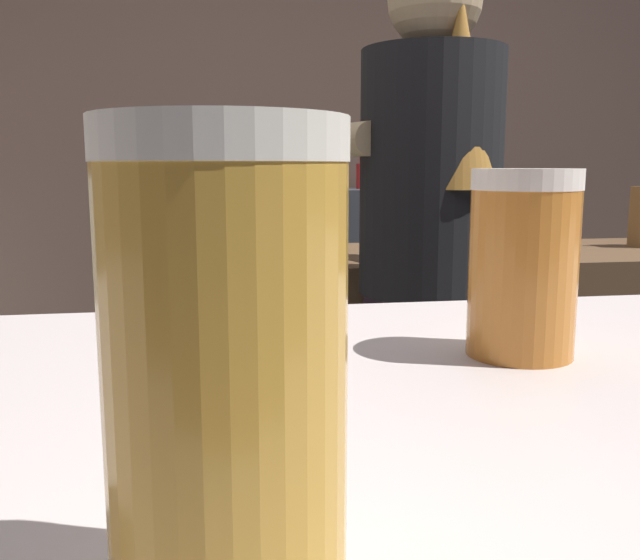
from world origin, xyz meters
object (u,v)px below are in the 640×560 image
at_px(pint_glass_far, 226,376).
at_px(bottle_olive_oil, 285,169).
at_px(chefs_knife, 475,252).
at_px(bottle_hot_sauce, 313,172).
at_px(pint_glass_near, 523,263).
at_px(mixing_bowl, 202,251).
at_px(bartender, 430,255).
at_px(bottle_vinegar, 362,174).

height_order(pint_glass_far, bottle_olive_oil, bottle_olive_oil).
xyz_separation_m(chefs_knife, bottle_hot_sauce, (-0.30, 1.34, 0.23)).
height_order(pint_glass_near, pint_glass_far, pint_glass_far).
bearing_deg(mixing_bowl, chefs_knife, 0.10).
relative_size(bottle_olive_oil, bottle_hot_sauce, 1.19).
height_order(bartender, chefs_knife, bartender).
distance_m(pint_glass_near, bottle_hot_sauce, 2.92).
distance_m(pint_glass_far, bottle_hot_sauce, 3.20).
bearing_deg(pint_glass_near, bottle_vinegar, 79.50).
distance_m(bartender, bottle_olive_oil, 1.72).
xyz_separation_m(mixing_bowl, bottle_hot_sauce, (0.53, 1.34, 0.21)).
xyz_separation_m(pint_glass_far, bottle_hot_sauce, (0.51, 3.16, 0.03)).
xyz_separation_m(bartender, bottle_olive_oil, (-0.16, 1.70, 0.20)).
relative_size(chefs_knife, bottle_vinegar, 1.32).
distance_m(bartender, bottle_vinegar, 1.80).
bearing_deg(pint_glass_far, bottle_vinegar, 76.62).
relative_size(mixing_bowl, pint_glass_far, 1.14).
bearing_deg(mixing_bowl, pint_glass_far, -89.33).
bearing_deg(bottle_vinegar, mixing_bowl, -119.60).
bearing_deg(pint_glass_near, mixing_bowl, 98.64).
distance_m(bartender, chefs_knife, 0.49).
xyz_separation_m(pint_glass_near, bottle_vinegar, (0.54, 2.94, 0.03)).
bearing_deg(chefs_knife, pint_glass_far, -110.91).
distance_m(mixing_bowl, bottle_vinegar, 1.60).
distance_m(chefs_knife, pint_glass_near, 1.68).
height_order(mixing_bowl, bottle_hot_sauce, bottle_hot_sauce).
relative_size(pint_glass_near, bottle_olive_oil, 0.54).
bearing_deg(bottle_vinegar, chefs_knife, -87.95).
height_order(mixing_bowl, bottle_vinegar, bottle_vinegar).
bearing_deg(bottle_hot_sauce, bottle_vinegar, 8.00).
bearing_deg(pint_glass_far, pint_glass_near, 50.17).
xyz_separation_m(mixing_bowl, pint_glass_near, (0.24, -1.56, 0.18)).
xyz_separation_m(bottle_hot_sauce, bottle_vinegar, (0.25, 0.04, -0.01)).
bearing_deg(bottle_olive_oil, mixing_bowl, -106.70).
xyz_separation_m(mixing_bowl, pint_glass_far, (0.02, -1.82, 0.18)).
bearing_deg(mixing_bowl, bottle_olive_oil, 73.30).
bearing_deg(pint_glass_near, bottle_olive_oil, 86.97).
distance_m(bottle_hot_sauce, bottle_vinegar, 0.26).
relative_size(chefs_knife, bottle_hot_sauce, 1.15).
bearing_deg(bottle_hot_sauce, pint_glass_far, -99.12).
xyz_separation_m(bartender, pint_glass_far, (-0.53, -1.42, 0.15)).
height_order(pint_glass_far, bottle_hot_sauce, bottle_hot_sauce).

